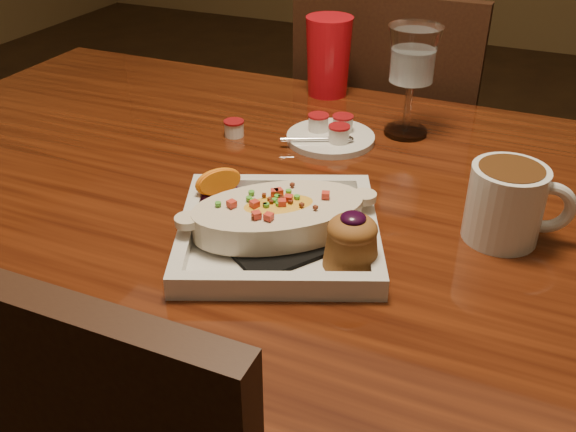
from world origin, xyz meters
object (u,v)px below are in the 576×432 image
at_px(plate, 284,224).
at_px(saucer, 330,135).
at_px(coffee_mug, 508,201).
at_px(chair_far, 388,161).
at_px(goblet, 413,61).
at_px(table, 286,242).
at_px(red_tumbler, 329,56).

height_order(plate, saucer, plate).
relative_size(plate, coffee_mug, 2.45).
distance_m(chair_far, coffee_mug, 0.77).
distance_m(plate, goblet, 0.42).
relative_size(plate, goblet, 1.76).
xyz_separation_m(table, chair_far, (-0.00, 0.63, -0.15)).
bearing_deg(chair_far, saucer, 90.23).
xyz_separation_m(chair_far, saucer, (0.00, -0.44, 0.25)).
relative_size(table, red_tumbler, 9.81).
bearing_deg(saucer, table, -90.55).
xyz_separation_m(plate, coffee_mug, (0.26, 0.12, 0.03)).
bearing_deg(coffee_mug, table, 165.28).
distance_m(coffee_mug, red_tumbler, 0.57).
height_order(plate, red_tumbler, red_tumbler).
xyz_separation_m(coffee_mug, goblet, (-0.20, 0.27, 0.08)).
relative_size(chair_far, red_tumbler, 6.08).
relative_size(chair_far, goblet, 4.94).
bearing_deg(red_tumbler, coffee_mug, -45.63).
height_order(table, red_tumbler, red_tumbler).
bearing_deg(goblet, plate, -98.09).
distance_m(chair_far, red_tumbler, 0.40).
xyz_separation_m(goblet, red_tumbler, (-0.19, 0.13, -0.05)).
distance_m(table, saucer, 0.21).
relative_size(coffee_mug, goblet, 0.72).
height_order(goblet, red_tumbler, goblet).
height_order(table, goblet, goblet).
distance_m(plate, coffee_mug, 0.29).
relative_size(table, plate, 4.52).
height_order(goblet, saucer, goblet).
xyz_separation_m(plate, saucer, (-0.05, 0.32, -0.02)).
xyz_separation_m(goblet, saucer, (-0.11, -0.08, -0.12)).
xyz_separation_m(chair_far, coffee_mug, (0.31, -0.64, 0.30)).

